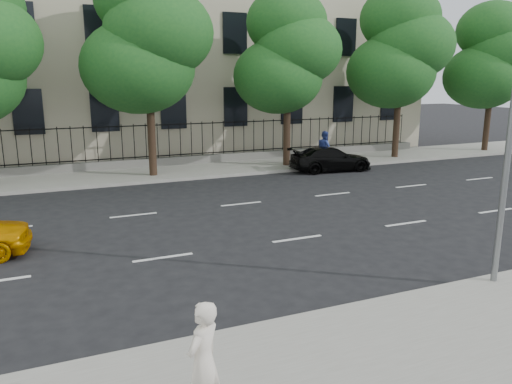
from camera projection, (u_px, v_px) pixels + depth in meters
ground at (344, 268)px, 12.47m from camera, size 120.00×120.00×0.00m
near_sidewalk at (468, 341)px, 8.87m from camera, size 60.00×4.00×0.15m
far_sidewalk at (190, 171)px, 24.99m from camera, size 60.00×4.00×0.15m
lane_markings at (266, 219)px, 16.72m from camera, size 49.60×4.62×0.01m
masonry_building at (146, 5)px, 30.98m from camera, size 34.60×12.11×18.50m
iron_fence at (181, 155)px, 26.38m from camera, size 30.00×0.50×2.20m
street_light at (498, 54)px, 10.69m from camera, size 0.25×3.32×8.05m
tree_c at (147, 37)px, 22.24m from camera, size 5.89×5.50×9.80m
tree_d at (287, 53)px, 25.05m from camera, size 5.34×4.94×8.84m
tree_e at (400, 48)px, 27.66m from camera, size 5.71×5.31×9.46m
tree_f at (492, 56)px, 30.42m from camera, size 5.52×5.12×9.01m
black_sedan at (331, 159)px, 25.18m from camera, size 4.35×2.10×1.22m
woman_near at (203, 362)px, 6.58m from camera, size 0.74×0.70×1.69m
pedestrian_far at (325, 148)px, 26.18m from camera, size 0.75×0.92×1.76m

